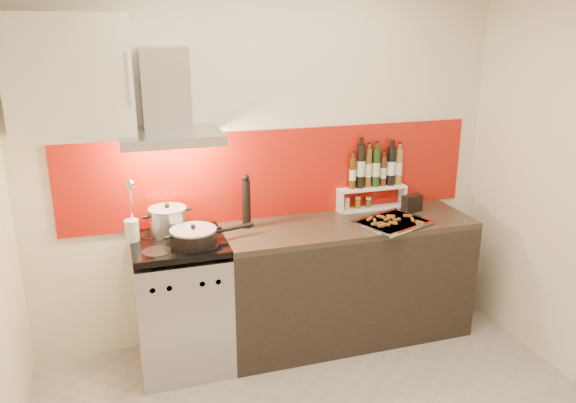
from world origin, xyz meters
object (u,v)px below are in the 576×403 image
object	(u,v)px
saute_pan	(195,236)
range_stove	(182,305)
stock_pot	(168,221)
counter	(347,280)
baking_tray	(393,222)
pepper_mill	(246,202)

from	to	relation	value
saute_pan	range_stove	bearing A→B (deg)	134.10
range_stove	saute_pan	world-z (taller)	saute_pan
range_stove	stock_pot	distance (m)	0.58
counter	baking_tray	distance (m)	0.56
counter	baking_tray	xyz separation A→B (m)	(0.28, -0.13, 0.47)
range_stove	baking_tray	world-z (taller)	baking_tray
pepper_mill	saute_pan	bearing A→B (deg)	-150.49
range_stove	pepper_mill	xyz separation A→B (m)	(0.49, 0.13, 0.64)
stock_pot	pepper_mill	xyz separation A→B (m)	(0.53, -0.01, 0.08)
pepper_mill	stock_pot	bearing A→B (deg)	178.97
stock_pot	saute_pan	distance (m)	0.27
stock_pot	baking_tray	world-z (taller)	stock_pot
stock_pot	range_stove	bearing A→B (deg)	-71.49
pepper_mill	range_stove	bearing A→B (deg)	-165.55
stock_pot	counter	bearing A→B (deg)	-5.96
range_stove	baking_tray	bearing A→B (deg)	-4.82
stock_pot	baking_tray	bearing A→B (deg)	-9.67
counter	saute_pan	size ratio (longest dim) A/B	3.19
counter	range_stove	bearing A→B (deg)	-179.77
stock_pot	pepper_mill	size ratio (longest dim) A/B	0.66
saute_pan	baking_tray	world-z (taller)	saute_pan
counter	saute_pan	xyz separation A→B (m)	(-1.11, -0.10, 0.51)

